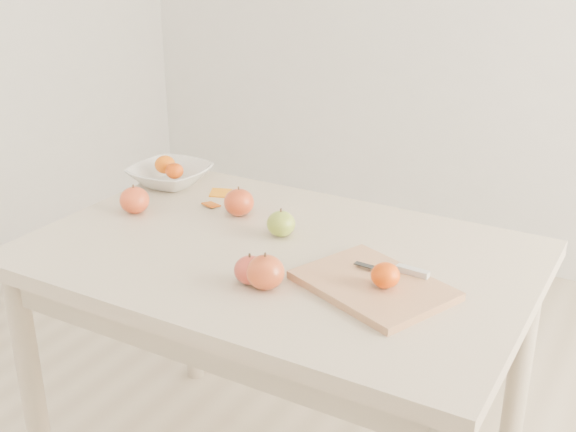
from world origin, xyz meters
The scene contains 14 objects.
table centered at (0.00, 0.00, 0.65)m, with size 1.20×0.80×0.75m.
cutting_board centered at (0.28, -0.07, 0.76)m, with size 0.31×0.23×0.02m, color tan.
board_tangerine centered at (0.31, -0.08, 0.80)m, with size 0.06×0.06×0.05m, color #D14A07.
fruit_bowl centered at (-0.52, 0.24, 0.78)m, with size 0.23×0.23×0.06m, color white.
bowl_tangerine_near centered at (-0.54, 0.25, 0.81)m, with size 0.06×0.06×0.05m, color #DB6007.
bowl_tangerine_far centered at (-0.49, 0.23, 0.80)m, with size 0.05×0.05×0.05m, color #CB4207.
orange_peel_a centered at (-0.33, 0.24, 0.75)m, with size 0.06×0.04×0.00m, color orange.
orange_peel_b centered at (-0.31, 0.15, 0.75)m, with size 0.04×0.04×0.00m, color #CC570E.
paring_knife centered at (0.33, 0.00, 0.78)m, with size 0.17×0.05×0.01m.
apple_green centered at (-0.03, 0.08, 0.78)m, with size 0.07×0.07×0.07m, color #5E8D1B.
apple_red_e centered at (0.08, -0.18, 0.79)m, with size 0.08×0.08×0.08m, color maroon.
apple_red_a centered at (-0.20, 0.14, 0.79)m, with size 0.08×0.08×0.07m, color maroon.
apple_red_c centered at (0.03, -0.18, 0.78)m, with size 0.07×0.07×0.06m, color maroon.
apple_red_d centered at (-0.46, 0.01, 0.79)m, with size 0.08×0.08×0.07m, color #A7141A.
Camera 1 is at (0.80, -1.36, 1.49)m, focal length 45.00 mm.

